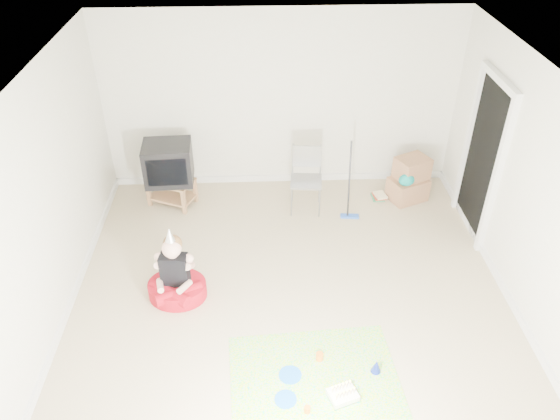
{
  "coord_description": "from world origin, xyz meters",
  "views": [
    {
      "loc": [
        -0.31,
        -4.66,
        4.42
      ],
      "look_at": [
        -0.1,
        0.4,
        0.9
      ],
      "focal_mm": 35.0,
      "sensor_mm": 36.0,
      "label": 1
    }
  ],
  "objects_px": {
    "cardboard_boxes": "(409,180)",
    "seated_woman": "(176,282)",
    "birthday_cake": "(343,395)",
    "crt_tv": "(168,163)",
    "folding_chair": "(306,181)",
    "tv_stand": "(172,189)"
  },
  "relations": [
    {
      "from": "cardboard_boxes",
      "to": "seated_woman",
      "type": "bearing_deg",
      "value": -148.53
    },
    {
      "from": "cardboard_boxes",
      "to": "birthday_cake",
      "type": "height_order",
      "value": "cardboard_boxes"
    },
    {
      "from": "crt_tv",
      "to": "cardboard_boxes",
      "type": "relative_size",
      "value": 1.01
    },
    {
      "from": "cardboard_boxes",
      "to": "birthday_cake",
      "type": "relative_size",
      "value": 2.04
    },
    {
      "from": "folding_chair",
      "to": "birthday_cake",
      "type": "xyz_separation_m",
      "value": [
        0.1,
        -3.16,
        -0.42
      ]
    },
    {
      "from": "tv_stand",
      "to": "crt_tv",
      "type": "xyz_separation_m",
      "value": [
        0.0,
        -0.0,
        0.43
      ]
    },
    {
      "from": "tv_stand",
      "to": "folding_chair",
      "type": "distance_m",
      "value": 1.92
    },
    {
      "from": "tv_stand",
      "to": "seated_woman",
      "type": "relative_size",
      "value": 0.76
    },
    {
      "from": "crt_tv",
      "to": "birthday_cake",
      "type": "bearing_deg",
      "value": -62.77
    },
    {
      "from": "cardboard_boxes",
      "to": "seated_woman",
      "type": "relative_size",
      "value": 0.67
    },
    {
      "from": "crt_tv",
      "to": "folding_chair",
      "type": "distance_m",
      "value": 1.92
    },
    {
      "from": "seated_woman",
      "to": "birthday_cake",
      "type": "bearing_deg",
      "value": -40.57
    },
    {
      "from": "tv_stand",
      "to": "seated_woman",
      "type": "distance_m",
      "value": 1.94
    },
    {
      "from": "cardboard_boxes",
      "to": "seated_woman",
      "type": "distance_m",
      "value": 3.66
    },
    {
      "from": "crt_tv",
      "to": "cardboard_boxes",
      "type": "xyz_separation_m",
      "value": [
        3.4,
        -0.01,
        -0.36
      ]
    },
    {
      "from": "crt_tv",
      "to": "seated_woman",
      "type": "bearing_deg",
      "value": -84.95
    },
    {
      "from": "folding_chair",
      "to": "seated_woman",
      "type": "bearing_deg",
      "value": -133.52
    },
    {
      "from": "tv_stand",
      "to": "cardboard_boxes",
      "type": "xyz_separation_m",
      "value": [
        3.4,
        -0.01,
        0.07
      ]
    },
    {
      "from": "seated_woman",
      "to": "birthday_cake",
      "type": "distance_m",
      "value": 2.26
    },
    {
      "from": "folding_chair",
      "to": "tv_stand",
      "type": "bearing_deg",
      "value": 173.28
    },
    {
      "from": "crt_tv",
      "to": "birthday_cake",
      "type": "distance_m",
      "value": 3.98
    },
    {
      "from": "seated_woman",
      "to": "tv_stand",
      "type": "bearing_deg",
      "value": 98.3
    }
  ]
}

